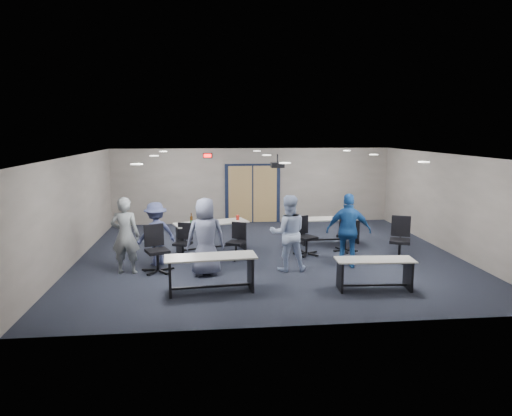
{
  "coord_description": "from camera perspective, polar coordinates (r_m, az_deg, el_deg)",
  "views": [
    {
      "loc": [
        -1.57,
        -11.81,
        3.34
      ],
      "look_at": [
        -0.37,
        -0.3,
        1.36
      ],
      "focal_mm": 32.0,
      "sensor_mm": 36.0,
      "label": 1
    }
  ],
  "objects": [
    {
      "name": "front_wall",
      "position": [
        7.74,
        5.99,
        -5.25
      ],
      "size": [
        10.0,
        0.04,
        2.7
      ],
      "primitive_type": "cube",
      "color": "gray",
      "rests_on": "floor"
    },
    {
      "name": "chair_back_d",
      "position": [
        12.91,
        11.13,
        -3.16
      ],
      "size": [
        0.84,
        0.84,
        1.01
      ],
      "primitive_type": null,
      "rotation": [
        0.0,
        0.0,
        -0.43
      ],
      "color": "black",
      "rests_on": "floor"
    },
    {
      "name": "chair_loose_left",
      "position": [
        11.07,
        -12.24,
        -5.05
      ],
      "size": [
        0.92,
        0.92,
        1.12
      ],
      "primitive_type": null,
      "rotation": [
        0.0,
        0.0,
        0.4
      ],
      "color": "black",
      "rests_on": "floor"
    },
    {
      "name": "right_wall",
      "position": [
        13.66,
        22.89,
        0.57
      ],
      "size": [
        0.04,
        9.0,
        2.7
      ],
      "primitive_type": "cube",
      "color": "gray",
      "rests_on": "floor"
    },
    {
      "name": "table_back_left",
      "position": [
        12.74,
        -5.61,
        -2.88
      ],
      "size": [
        2.14,
        1.27,
        1.13
      ],
      "rotation": [
        0.0,
        0.0,
        0.32
      ],
      "color": "silver",
      "rests_on": "floor"
    },
    {
      "name": "ceiling_can_lights",
      "position": [
        12.18,
        1.48,
        6.56
      ],
      "size": [
        6.24,
        5.74,
        0.02
      ],
      "primitive_type": null,
      "color": "white",
      "rests_on": "ceiling"
    },
    {
      "name": "left_wall",
      "position": [
        12.46,
        -21.83,
        -0.18
      ],
      "size": [
        0.04,
        9.0,
        2.7
      ],
      "primitive_type": "cube",
      "color": "gray",
      "rests_on": "floor"
    },
    {
      "name": "double_door",
      "position": [
        16.51,
        -0.42,
        1.74
      ],
      "size": [
        2.0,
        0.07,
        2.2
      ],
      "color": "black",
      "rests_on": "back_wall"
    },
    {
      "name": "back_wall",
      "position": [
        16.51,
        -0.44,
        2.79
      ],
      "size": [
        10.0,
        0.04,
        2.7
      ],
      "primitive_type": "cube",
      "color": "gray",
      "rests_on": "floor"
    },
    {
      "name": "person_gray",
      "position": [
        11.08,
        -16.03,
        -3.32
      ],
      "size": [
        0.71,
        0.51,
        1.83
      ],
      "primitive_type": "imported",
      "rotation": [
        0.0,
        0.0,
        3.03
      ],
      "color": "gray",
      "rests_on": "floor"
    },
    {
      "name": "person_plaid",
      "position": [
        10.61,
        -6.32,
        -3.58
      ],
      "size": [
        0.95,
        0.68,
        1.82
      ],
      "primitive_type": "imported",
      "rotation": [
        0.0,
        0.0,
        3.26
      ],
      "color": "slate",
      "rests_on": "floor"
    },
    {
      "name": "table_front_left",
      "position": [
        9.61,
        -5.67,
        -7.38
      ],
      "size": [
        1.94,
        0.78,
        0.77
      ],
      "rotation": [
        0.0,
        0.0,
        0.08
      ],
      "color": "silver",
      "rests_on": "floor"
    },
    {
      "name": "table_front_right",
      "position": [
        10.01,
        14.59,
        -7.36
      ],
      "size": [
        1.67,
        0.65,
        0.67
      ],
      "rotation": [
        0.0,
        0.0,
        -0.07
      ],
      "color": "silver",
      "rests_on": "floor"
    },
    {
      "name": "person_back",
      "position": [
        11.64,
        -12.39,
        -3.16
      ],
      "size": [
        1.18,
        1.02,
        1.59
      ],
      "primitive_type": "imported",
      "rotation": [
        0.0,
        0.0,
        3.66
      ],
      "color": "#464E7F",
      "rests_on": "floor"
    },
    {
      "name": "chair_back_b",
      "position": [
        11.94,
        -2.52,
        -4.18
      ],
      "size": [
        0.8,
        0.8,
        0.95
      ],
      "primitive_type": null,
      "rotation": [
        0.0,
        0.0,
        -0.48
      ],
      "color": "black",
      "rests_on": "floor"
    },
    {
      "name": "ceiling_projector",
      "position": [
        12.49,
        2.7,
        5.41
      ],
      "size": [
        0.35,
        0.32,
        0.37
      ],
      "color": "black",
      "rests_on": "ceiling"
    },
    {
      "name": "exit_sign",
      "position": [
        16.28,
        -6.07,
        6.53
      ],
      "size": [
        0.32,
        0.07,
        0.18
      ],
      "color": "black",
      "rests_on": "back_wall"
    },
    {
      "name": "person_lightblue",
      "position": [
        10.93,
        4.03,
        -3.13
      ],
      "size": [
        0.91,
        0.71,
        1.83
      ],
      "primitive_type": "imported",
      "rotation": [
        0.0,
        0.0,
        3.12
      ],
      "color": "#B4C7EF",
      "rests_on": "floor"
    },
    {
      "name": "person_navy",
      "position": [
        11.37,
        11.5,
        -2.8
      ],
      "size": [
        1.15,
        0.69,
        1.83
      ],
      "primitive_type": "imported",
      "rotation": [
        0.0,
        0.0,
        2.9
      ],
      "color": "#1A4B92",
      "rests_on": "floor"
    },
    {
      "name": "ceiling",
      "position": [
        11.93,
        1.64,
        6.63
      ],
      "size": [
        10.0,
        9.0,
        0.04
      ],
      "primitive_type": "cube",
      "color": "white",
      "rests_on": "back_wall"
    },
    {
      "name": "chair_back_a",
      "position": [
        12.01,
        -9.15,
        -4.22
      ],
      "size": [
        0.76,
        0.76,
        0.95
      ],
      "primitive_type": null,
      "rotation": [
        0.0,
        0.0,
        -0.34
      ],
      "color": "black",
      "rests_on": "floor"
    },
    {
      "name": "chair_loose_right",
      "position": [
        12.3,
        17.56,
        -3.75
      ],
      "size": [
        0.96,
        0.96,
        1.15
      ],
      "primitive_type": null,
      "rotation": [
        0.0,
        0.0,
        -0.44
      ],
      "color": "black",
      "rests_on": "floor"
    },
    {
      "name": "floor",
      "position": [
        12.38,
        1.58,
        -5.95
      ],
      "size": [
        10.0,
        10.0,
        0.0
      ],
      "primitive_type": "plane",
      "color": "black",
      "rests_on": "ground"
    },
    {
      "name": "table_back_right",
      "position": [
        13.78,
        9.11,
        -2.24
      ],
      "size": [
        1.88,
        0.7,
        0.75
      ],
      "rotation": [
        0.0,
        0.0,
        0.04
      ],
      "color": "silver",
      "rests_on": "floor"
    },
    {
      "name": "chair_back_c",
      "position": [
        12.38,
        6.35,
        -3.52
      ],
      "size": [
        0.89,
        0.89,
        1.04
      ],
      "primitive_type": null,
      "rotation": [
        0.0,
        0.0,
        0.5
      ],
      "color": "black",
      "rests_on": "floor"
    }
  ]
}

